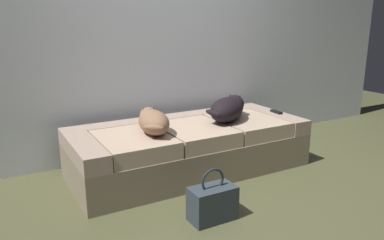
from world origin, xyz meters
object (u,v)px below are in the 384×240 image
at_px(dog_tan, 153,121).
at_px(handbag, 212,203).
at_px(dog_dark, 228,108).
at_px(tv_remote, 276,112).
at_px(couch, 189,147).

xyz_separation_m(dog_tan, handbag, (0.09, -0.79, -0.41)).
height_order(dog_dark, tv_remote, dog_dark).
height_order(couch, handbag, couch).
height_order(couch, dog_tan, dog_tan).
distance_m(tv_remote, handbag, 1.55).
bearing_deg(tv_remote, handbag, -143.18).
height_order(couch, tv_remote, tv_remote).
bearing_deg(handbag, dog_tan, 96.20).
height_order(dog_tan, dog_dark, dog_dark).
bearing_deg(dog_tan, couch, 11.72).
xyz_separation_m(dog_dark, handbag, (-0.69, -0.82, -0.42)).
bearing_deg(dog_tan, tv_remote, 0.98).
distance_m(dog_tan, handbag, 0.89).
bearing_deg(couch, dog_dark, -7.84).
xyz_separation_m(tv_remote, handbag, (-1.27, -0.82, -0.32)).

